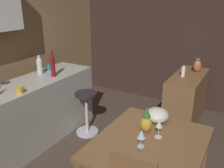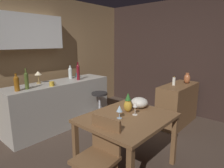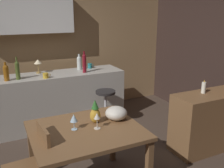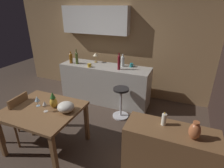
{
  "view_description": "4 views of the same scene",
  "coord_description": "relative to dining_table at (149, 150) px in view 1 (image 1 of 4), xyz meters",
  "views": [
    {
      "loc": [
        -1.83,
        -1.01,
        1.99
      ],
      "look_at": [
        0.58,
        0.39,
        0.95
      ],
      "focal_mm": 38.79,
      "sensor_mm": 36.0,
      "label": 1
    },
    {
      "loc": [
        -1.88,
        -1.73,
        1.66
      ],
      "look_at": [
        0.53,
        0.39,
        0.95
      ],
      "focal_mm": 30.82,
      "sensor_mm": 36.0,
      "label": 2
    },
    {
      "loc": [
        -0.82,
        -2.59,
        1.89
      ],
      "look_at": [
        0.6,
        0.36,
        0.94
      ],
      "focal_mm": 40.4,
      "sensor_mm": 36.0,
      "label": 3
    },
    {
      "loc": [
        1.84,
        -2.13,
        2.18
      ],
      "look_at": [
        0.75,
        0.48,
        0.94
      ],
      "focal_mm": 28.92,
      "sensor_mm": 36.0,
      "label": 4
    }
  ],
  "objects": [
    {
      "name": "cup_mustard",
      "position": [
        -0.07,
        1.6,
        0.29
      ],
      "size": [
        0.12,
        0.08,
        0.08
      ],
      "color": "gold",
      "rests_on": "kitchen_counter"
    },
    {
      "name": "wall_side_right",
      "position": [
        2.59,
        0.67,
        0.65
      ],
      "size": [
        0.1,
        4.4,
        2.6
      ],
      "primitive_type": "cube",
      "color": "#33231E",
      "rests_on": "ground_plane"
    },
    {
      "name": "dining_table",
      "position": [
        0.0,
        0.0,
        0.0
      ],
      "size": [
        1.11,
        0.94,
        0.74
      ],
      "color": "brown",
      "rests_on": "ground_plane"
    },
    {
      "name": "fruit_bowl",
      "position": [
        0.38,
        0.08,
        0.17
      ],
      "size": [
        0.24,
        0.24,
        0.15
      ],
      "primitive_type": "ellipsoid",
      "color": "beige",
      "rests_on": "dining_table"
    },
    {
      "name": "sideboard_cabinet",
      "position": [
        1.87,
        0.11,
        -0.24
      ],
      "size": [
        1.1,
        0.44,
        0.82
      ],
      "primitive_type": "cube",
      "color": "brown",
      "rests_on": "ground_plane"
    },
    {
      "name": "kitchen_counter",
      "position": [
        0.21,
        1.82,
        -0.2
      ],
      "size": [
        2.1,
        0.6,
        0.9
      ],
      "primitive_type": "cube",
      "color": "#B2ADA3",
      "rests_on": "ground_plane"
    },
    {
      "name": "pineapple_centerpiece",
      "position": [
        0.14,
        0.1,
        0.2
      ],
      "size": [
        0.11,
        0.11,
        0.26
      ],
      "color": "gold",
      "rests_on": "dining_table"
    },
    {
      "name": "cup_teal",
      "position": [
        0.8,
        1.97,
        0.3
      ],
      "size": [
        0.11,
        0.08,
        0.09
      ],
      "color": "teal",
      "rests_on": "kitchen_counter"
    },
    {
      "name": "wine_glass_right",
      "position": [
        -0.11,
        0.04,
        0.21
      ],
      "size": [
        0.08,
        0.08,
        0.17
      ],
      "color": "silver",
      "rests_on": "dining_table"
    },
    {
      "name": "wine_bottle_clear",
      "position": [
        0.59,
        1.95,
        0.38
      ],
      "size": [
        0.08,
        0.08,
        0.28
      ],
      "color": "silver",
      "rests_on": "kitchen_counter"
    },
    {
      "name": "wine_bottle_ruby",
      "position": [
        0.6,
        1.7,
        0.42
      ],
      "size": [
        0.06,
        0.06,
        0.36
      ],
      "color": "maroon",
      "rests_on": "kitchen_counter"
    },
    {
      "name": "pillar_candle_tall",
      "position": [
        1.76,
        0.18,
        0.25
      ],
      "size": [
        0.06,
        0.06,
        0.18
      ],
      "color": "white",
      "rests_on": "sideboard_cabinet"
    },
    {
      "name": "bar_stool",
      "position": [
        0.8,
        1.3,
        -0.3
      ],
      "size": [
        0.34,
        0.34,
        0.66
      ],
      "color": "#262323",
      "rests_on": "ground_plane"
    },
    {
      "name": "vase_copper",
      "position": [
        2.1,
        0.05,
        0.28
      ],
      "size": [
        0.13,
        0.13,
        0.22
      ],
      "color": "#B26038",
      "rests_on": "sideboard_cabinet"
    },
    {
      "name": "wine_glass_left",
      "position": [
        0.11,
        -0.04,
        0.22
      ],
      "size": [
        0.07,
        0.07,
        0.17
      ],
      "color": "silver",
      "rests_on": "dining_table"
    }
  ]
}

